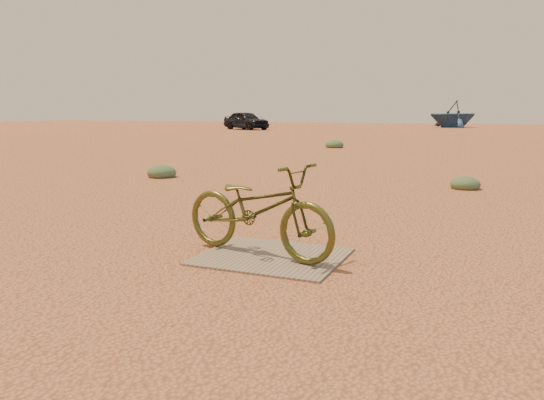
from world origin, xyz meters
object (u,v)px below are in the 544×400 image
at_px(plywood_board, 272,256).
at_px(boat_far_left, 453,114).
at_px(boat_near_left, 248,120).
at_px(bicycle, 258,209).
at_px(car, 246,120).

xyz_separation_m(plywood_board, boat_far_left, (-1.73, 44.56, 1.18)).
xyz_separation_m(plywood_board, boat_near_left, (-18.06, 37.22, 0.61)).
distance_m(plywood_board, bicycle, 0.51).
bearing_deg(boat_far_left, boat_near_left, -105.88).
distance_m(bicycle, boat_near_left, 41.32).
relative_size(car, boat_far_left, 0.92).
bearing_deg(plywood_board, boat_near_left, 115.88).
height_order(bicycle, boat_near_left, boat_near_left).
height_order(bicycle, car, car).
height_order(plywood_board, bicycle, bicycle).
height_order(plywood_board, car, car).
bearing_deg(plywood_board, car, 116.19).
relative_size(plywood_board, bicycle, 0.78).
bearing_deg(car, boat_far_left, -25.53).
height_order(car, boat_near_left, car).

